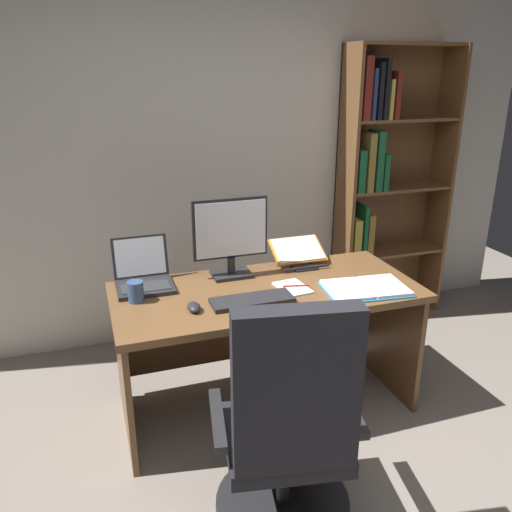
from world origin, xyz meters
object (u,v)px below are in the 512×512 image
object	(u,v)px
open_binder	(366,288)
office_chair	(289,437)
monitor	(231,238)
notepad	(293,288)
desk	(262,316)
reading_stand_with_book	(299,253)
computer_mouse	(194,307)
laptop	(144,277)
keyboard	(252,300)
coffee_mug	(136,292)
bookshelf	(382,185)
pen	(296,286)

from	to	relation	value
open_binder	office_chair	bearing A→B (deg)	-131.17
office_chair	monitor	xyz separation A→B (m)	(0.07, 1.07, 0.51)
monitor	open_binder	bearing A→B (deg)	-34.79
office_chair	open_binder	size ratio (longest dim) A/B	2.33
monitor	notepad	xyz separation A→B (m)	(0.26, -0.29, -0.22)
desk	reading_stand_with_book	size ratio (longest dim) A/B	5.15
monitor	computer_mouse	size ratio (longest dim) A/B	4.35
laptop	open_binder	world-z (taller)	laptop
computer_mouse	notepad	bearing A→B (deg)	9.63
laptop	keyboard	xyz separation A→B (m)	(0.49, -0.39, -0.04)
notepad	coffee_mug	world-z (taller)	coffee_mug
laptop	reading_stand_with_book	distance (m)	0.93
monitor	bookshelf	bearing A→B (deg)	25.62
reading_stand_with_book	pen	size ratio (longest dim) A/B	2.28
laptop	desk	bearing A→B (deg)	-15.43
reading_stand_with_book	coffee_mug	bearing A→B (deg)	-166.54
monitor	pen	world-z (taller)	monitor
desk	computer_mouse	bearing A→B (deg)	-153.18
bookshelf	monitor	world-z (taller)	bookshelf
office_chair	coffee_mug	distance (m)	1.07
keyboard	open_binder	world-z (taller)	same
pen	coffee_mug	distance (m)	0.84
laptop	coffee_mug	world-z (taller)	laptop
keyboard	open_binder	xyz separation A→B (m)	(0.62, -0.05, -0.00)
reading_stand_with_book	open_binder	size ratio (longest dim) A/B	0.68
office_chair	laptop	xyz separation A→B (m)	(-0.42, 1.08, 0.34)
desk	coffee_mug	bearing A→B (deg)	-178.63
desk	monitor	world-z (taller)	monitor
reading_stand_with_book	pen	distance (m)	0.38
desk	bookshelf	world-z (taller)	bookshelf
keyboard	desk	bearing A→B (deg)	59.34
desk	monitor	distance (m)	0.48
laptop	pen	world-z (taller)	laptop
monitor	laptop	bearing A→B (deg)	179.36
keyboard	reading_stand_with_book	world-z (taller)	reading_stand_with_book
open_binder	coffee_mug	size ratio (longest dim) A/B	4.31
desk	laptop	xyz separation A→B (m)	(-0.62, 0.17, 0.26)
computer_mouse	reading_stand_with_book	world-z (taller)	reading_stand_with_book
monitor	coffee_mug	bearing A→B (deg)	-161.83
office_chair	computer_mouse	world-z (taller)	office_chair
keyboard	coffee_mug	bearing A→B (deg)	160.16
bookshelf	coffee_mug	bearing A→B (deg)	-156.46
keyboard	office_chair	bearing A→B (deg)	-95.93
open_binder	notepad	distance (m)	0.39
pen	laptop	bearing A→B (deg)	159.27
notepad	monitor	bearing A→B (deg)	132.30
reading_stand_with_book	open_binder	bearing A→B (deg)	-69.61
monitor	laptop	size ratio (longest dim) A/B	1.49
laptop	keyboard	bearing A→B (deg)	-38.24
open_binder	notepad	size ratio (longest dim) A/B	2.23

